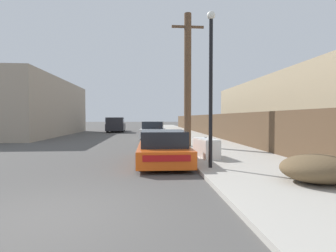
# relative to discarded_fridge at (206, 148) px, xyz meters

# --- Properties ---
(ground_plane) EXTENTS (220.00, 220.00, 0.00)m
(ground_plane) POSITION_rel_discarded_fridge_xyz_m (-4.00, -6.02, -0.49)
(ground_plane) COLOR #4F4C49
(sidewalk_curb) EXTENTS (4.20, 63.00, 0.12)m
(sidewalk_curb) POSITION_rel_discarded_fridge_xyz_m (1.30, 17.48, -0.43)
(sidewalk_curb) COLOR #ADA89E
(sidewalk_curb) RESTS_ON ground
(discarded_fridge) EXTENTS (0.82, 1.70, 0.77)m
(discarded_fridge) POSITION_rel_discarded_fridge_xyz_m (0.00, 0.00, 0.00)
(discarded_fridge) COLOR white
(discarded_fridge) RESTS_ON sidewalk_curb
(parked_sports_car_red) EXTENTS (1.88, 4.59, 1.24)m
(parked_sports_car_red) POSITION_rel_discarded_fridge_xyz_m (-1.79, -0.61, 0.07)
(parked_sports_car_red) COLOR #E05114
(parked_sports_car_red) RESTS_ON ground
(car_parked_mid) EXTENTS (2.23, 4.40, 1.41)m
(car_parked_mid) POSITION_rel_discarded_fridge_xyz_m (-1.89, 10.89, 0.17)
(car_parked_mid) COLOR silver
(car_parked_mid) RESTS_ON ground
(pickup_truck) EXTENTS (2.28, 5.90, 1.76)m
(pickup_truck) POSITION_rel_discarded_fridge_xyz_m (-6.19, 21.71, 0.39)
(pickup_truck) COLOR #232328
(pickup_truck) RESTS_ON ground
(utility_pole) EXTENTS (1.80, 0.40, 7.41)m
(utility_pole) POSITION_rel_discarded_fridge_xyz_m (-0.11, 4.16, 3.39)
(utility_pole) COLOR brown
(utility_pole) RESTS_ON sidewalk_curb
(street_lamp) EXTENTS (0.26, 0.26, 4.95)m
(street_lamp) POSITION_rel_discarded_fridge_xyz_m (-0.37, -2.25, 2.48)
(street_lamp) COLOR black
(street_lamp) RESTS_ON sidewalk_curb
(brush_pile) EXTENTS (1.84, 1.56, 0.69)m
(brush_pile) POSITION_rel_discarded_fridge_xyz_m (1.81, -4.38, -0.02)
(brush_pile) COLOR brown
(brush_pile) RESTS_ON sidewalk_curb
(wooden_fence) EXTENTS (0.08, 43.21, 1.89)m
(wooden_fence) POSITION_rel_discarded_fridge_xyz_m (3.25, 15.06, 0.58)
(wooden_fence) COLOR brown
(wooden_fence) RESTS_ON sidewalk_curb
(building_left_block) EXTENTS (7.00, 16.27, 5.38)m
(building_left_block) POSITION_rel_discarded_fridge_xyz_m (-13.86, 16.08, 2.20)
(building_left_block) COLOR tan
(building_left_block) RESTS_ON ground
(building_right_house) EXTENTS (6.00, 22.15, 4.54)m
(building_right_house) POSITION_rel_discarded_fridge_xyz_m (8.46, 5.83, 1.78)
(building_right_house) COLOR tan
(building_right_house) RESTS_ON ground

